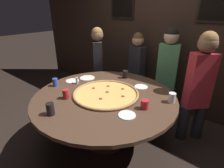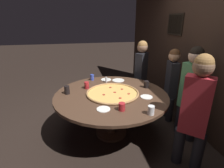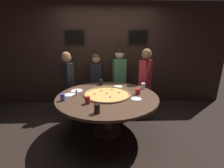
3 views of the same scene
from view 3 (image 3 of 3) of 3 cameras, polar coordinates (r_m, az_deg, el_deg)
ground_plane at (r=3.01m, az=-1.65°, el=-17.57°), size 24.00×24.00×0.00m
back_wall at (r=4.01m, az=-2.01°, el=10.92°), size 6.40×0.08×2.60m
dining_table at (r=2.71m, az=-1.76°, el=-6.47°), size 1.78×1.78×0.74m
giant_pizza at (r=2.69m, az=-1.84°, el=-3.83°), size 0.84×0.84×0.03m
drink_cup_beside_pizza at (r=3.08m, az=11.76°, el=-0.71°), size 0.08×0.08×0.12m
drink_cup_far_right at (r=2.03m, az=-5.71°, el=-9.31°), size 0.08×0.08×0.13m
drink_cup_near_left at (r=3.27m, az=-4.23°, el=0.64°), size 0.08×0.08×0.12m
drink_cup_front_edge at (r=2.74m, az=9.79°, el=-2.85°), size 0.09×0.09×0.10m
drink_cup_by_shaker at (r=2.54m, az=-18.26°, el=-4.87°), size 0.07×0.07×0.11m
drink_cup_near_right at (r=2.34m, az=-9.25°, el=-6.07°), size 0.08×0.08×0.12m
white_plate_right_side at (r=2.98m, az=-13.27°, el=-2.47°), size 0.23×0.23×0.01m
white_plate_beside_cup at (r=2.79m, az=-15.90°, el=-3.94°), size 0.20×0.20×0.01m
white_plate_far_back at (r=2.53m, az=9.17°, el=-5.59°), size 0.18×0.18×0.01m
white_plate_near_front at (r=3.15m, az=2.43°, el=-0.98°), size 0.18×0.18×0.01m
condiment_shaker at (r=2.73m, az=-13.38°, el=-3.21°), size 0.04×0.04×0.10m
diner_side_left at (r=3.56m, az=12.51°, el=2.52°), size 0.36×0.37×1.51m
diner_side_right at (r=3.56m, az=-16.41°, el=1.62°), size 0.34×0.35×1.44m
diner_centre_back at (r=3.79m, az=2.84°, el=3.59°), size 0.39×0.24×1.49m
diner_far_right at (r=3.81m, az=-5.92°, el=2.49°), size 0.36×0.21×1.37m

